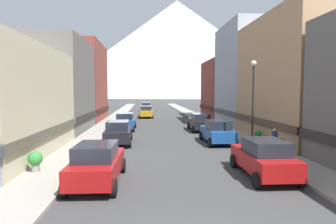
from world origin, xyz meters
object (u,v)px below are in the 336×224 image
Objects in this scene: car_left_1 at (118,132)px; potted_plant_0 at (35,160)px; pedestrian_0 at (274,142)px; car_left_0 at (97,163)px; car_right_2 at (200,122)px; car_driving_1 at (146,107)px; car_driving_0 at (146,112)px; trash_bin_right at (279,147)px; car_left_2 at (125,121)px; car_right_1 at (217,132)px; car_right_0 at (264,158)px; potted_plant_2 at (258,135)px; streetlamp_right at (253,92)px.

car_left_1 is 8.40m from potted_plant_0.
car_left_0 is at bearing -155.51° from pedestrian_0.
car_right_2 is 1.00× the size of car_driving_1.
trash_bin_right is (7.95, -27.13, -0.26)m from car_driving_0.
potted_plant_0 is at bearing -101.58° from car_left_2.
potted_plant_0 is (-5.40, -43.12, -0.18)m from car_driving_1.
car_right_0 is at bearing -90.01° from car_right_1.
car_left_2 is 7.69m from car_right_2.
trash_bin_right is 4.89m from potted_plant_2.
car_right_2 is at bearing 90.00° from car_right_0.
potted_plant_2 is 0.53× the size of pedestrian_0.
car_driving_0 is 13.50m from car_driving_1.
car_right_0 is 9.11m from potted_plant_2.
trash_bin_right is (10.15, 4.11, -0.26)m from car_left_0.
car_left_0 reaches higher than trash_bin_right.
car_right_1 reaches higher than trash_bin_right.
car_left_0 and car_right_2 have the same top height.
pedestrian_0 is at bearing -51.56° from car_left_2.
car_left_2 is at bearing 142.52° from potted_plant_2.
car_left_0 is 11.05m from pedestrian_0.
car_left_1 is at bearing 154.44° from pedestrian_0.
trash_bin_right is at bearing -78.93° from car_driving_1.
potted_plant_2 is at bearing -37.48° from car_left_2.
potted_plant_0 is at bearing -100.33° from car_driving_0.
car_left_1 is at bearing 67.59° from potted_plant_0.
car_left_0 is 11.86m from car_right_1.
trash_bin_right is (10.15, -13.13, -0.26)m from car_left_2.
potted_plant_2 is (10.80, 8.96, -0.30)m from car_left_0.
streetlamp_right is (9.15, -11.29, 3.09)m from car_left_2.
car_right_0 reaches higher than pedestrian_0.
car_left_2 is at bearing 133.04° from car_right_1.
potted_plant_2 is at bearing -2.52° from car_right_1.
streetlamp_right is at bearing -81.28° from car_right_2.
car_right_1 is at bearing -2.15° from car_left_1.
pedestrian_0 is (-0.75, -4.38, 0.28)m from potted_plant_2.
car_right_1 is 4.68m from streetlamp_right.
car_right_2 is at bearing 98.72° from streetlamp_right.
car_left_0 is 31.32m from car_driving_0.
trash_bin_right is 1.00× the size of potted_plant_0.
car_right_2 is (0.00, 15.62, 0.00)m from car_right_0.
car_left_0 is at bearing -90.00° from car_left_2.
car_driving_1 is 4.49× the size of trash_bin_right.
car_right_0 reaches higher than trash_bin_right.
car_right_0 is 1.01× the size of car_driving_0.
car_right_1 is at bearing 118.45° from pedestrian_0.
trash_bin_right is at bearing -77.95° from car_right_2.
car_right_1 is 3.22m from potted_plant_2.
car_left_1 is at bearing -89.98° from car_left_2.
potted_plant_2 is at bearing 80.28° from pedestrian_0.
car_driving_1 is at bearing 101.06° from pedestrian_0.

